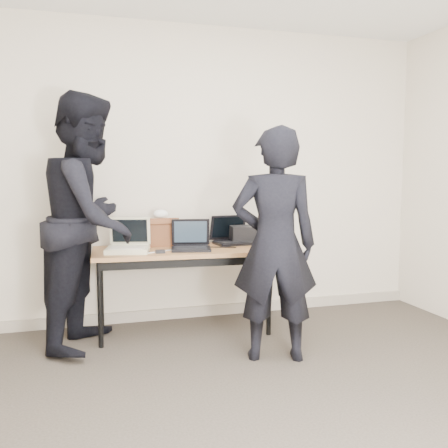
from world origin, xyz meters
name	(u,v)px	position (x,y,z in m)	size (l,w,h in m)	color
room	(296,177)	(0.00, 0.00, 1.35)	(4.60, 4.60, 2.80)	#3E372F
desk	(183,256)	(-0.20, 1.85, 0.66)	(1.54, 0.74, 0.72)	#916137
laptop_beige	(128,245)	(-0.65, 1.84, 0.77)	(0.40, 0.40, 0.28)	beige
laptop_center	(191,243)	(-0.13, 1.81, 0.78)	(0.38, 0.37, 0.25)	black
laptop_right	(232,237)	(0.31, 2.04, 0.78)	(0.38, 0.36, 0.25)	black
leather_satchel	(158,232)	(-0.37, 2.08, 0.85)	(0.37, 0.19, 0.25)	#5A2F17
tissue	(161,214)	(-0.34, 2.08, 1.00)	(0.13, 0.10, 0.08)	white
equipment_box	(246,234)	(0.44, 2.04, 0.80)	(0.27, 0.23, 0.16)	black
power_brick	(160,252)	(-0.41, 1.68, 0.73)	(0.07, 0.05, 0.03)	black
cables	(177,248)	(-0.24, 1.87, 0.72)	(1.01, 0.42, 0.01)	black
person_typist	(275,245)	(0.32, 1.05, 0.85)	(0.62, 0.41, 1.70)	black
person_observer	(90,221)	(-0.96, 1.76, 0.99)	(0.96, 0.75, 1.98)	black
baseboard	(195,312)	(0.00, 2.23, 0.05)	(4.50, 0.03, 0.10)	#A19686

